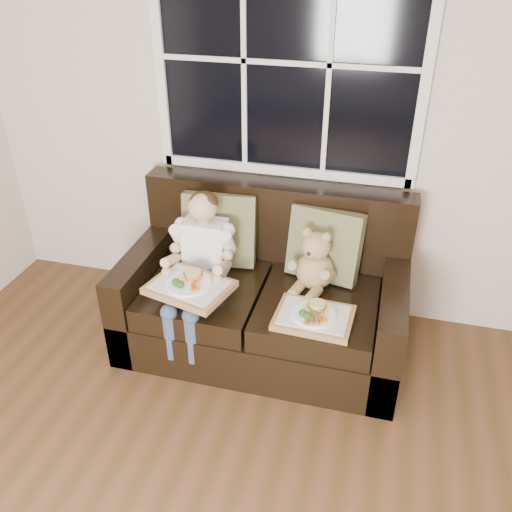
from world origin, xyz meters
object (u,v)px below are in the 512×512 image
(teddy_bear, at_px, (315,264))
(tray_left, at_px, (190,286))
(tray_right, at_px, (314,316))
(child, at_px, (200,255))
(loveseat, at_px, (265,299))

(teddy_bear, height_order, tray_left, teddy_bear)
(teddy_bear, bearing_deg, tray_left, -137.55)
(teddy_bear, xyz_separation_m, tray_right, (0.06, -0.33, -0.13))
(child, distance_m, teddy_bear, 0.68)
(tray_right, bearing_deg, teddy_bear, 102.44)
(child, relative_size, teddy_bear, 2.13)
(child, bearing_deg, tray_right, -15.39)
(child, distance_m, tray_left, 0.24)
(teddy_bear, bearing_deg, tray_right, -66.13)
(loveseat, height_order, tray_left, loveseat)
(tray_right, bearing_deg, loveseat, 140.79)
(tray_left, distance_m, tray_right, 0.72)
(child, height_order, teddy_bear, child)
(loveseat, distance_m, teddy_bear, 0.42)
(tray_right, bearing_deg, child, 167.33)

